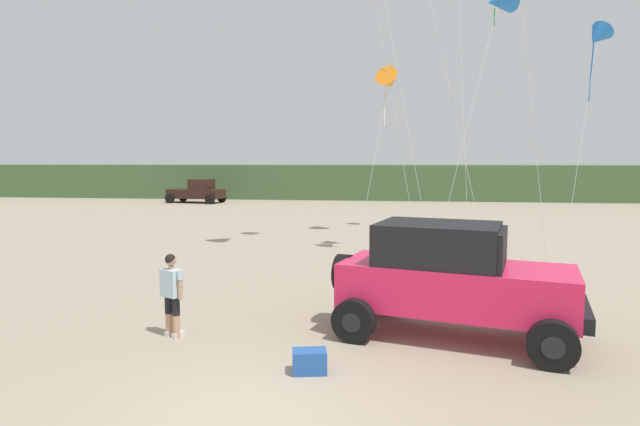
# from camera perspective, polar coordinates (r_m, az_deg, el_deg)

# --- Properties ---
(ground_plane) EXTENTS (220.00, 220.00, 0.00)m
(ground_plane) POSITION_cam_1_polar(r_m,az_deg,el_deg) (7.67, -7.59, -21.29)
(ground_plane) COLOR gray
(dune_ridge) EXTENTS (90.00, 9.30, 3.11)m
(dune_ridge) POSITION_cam_1_polar(r_m,az_deg,el_deg) (50.96, -1.17, 3.55)
(dune_ridge) COLOR #426038
(dune_ridge) RESTS_ON ground_plane
(jeep) EXTENTS (5.02, 3.40, 2.26)m
(jeep) POSITION_cam_1_polar(r_m,az_deg,el_deg) (10.63, 14.25, -6.83)
(jeep) COLOR #EA2151
(jeep) RESTS_ON ground_plane
(person_watching) EXTENTS (0.57, 0.44, 1.67)m
(person_watching) POSITION_cam_1_polar(r_m,az_deg,el_deg) (10.75, -15.92, -8.17)
(person_watching) COLOR tan
(person_watching) RESTS_ON ground_plane
(cooler_box) EXTENTS (0.62, 0.46, 0.38)m
(cooler_box) POSITION_cam_1_polar(r_m,az_deg,el_deg) (8.90, -1.16, -15.95)
(cooler_box) COLOR #23519E
(cooler_box) RESTS_ON ground_plane
(distant_pickup) EXTENTS (4.84, 3.03, 1.98)m
(distant_pickup) POSITION_cam_1_polar(r_m,az_deg,el_deg) (44.71, -13.29, 2.30)
(distant_pickup) COLOR black
(distant_pickup) RESTS_ON ground_plane
(kite_yellow_diamond) EXTENTS (1.58, 2.96, 6.93)m
(kite_yellow_diamond) POSITION_cam_1_polar(r_m,az_deg,el_deg) (19.84, 7.56, 14.11)
(kite_yellow_diamond) COLOR orange
(kite_yellow_diamond) RESTS_ON ground_plane
(kite_black_sled) EXTENTS (2.46, 3.73, 8.39)m
(kite_black_sled) POSITION_cam_1_polar(r_m,az_deg,el_deg) (21.58, 28.11, 16.63)
(kite_black_sled) COLOR blue
(kite_black_sled) RESTS_ON ground_plane
(kite_red_delta) EXTENTS (3.55, 5.79, 10.15)m
(kite_red_delta) POSITION_cam_1_polar(r_m,az_deg,el_deg) (21.92, 19.02, 21.16)
(kite_red_delta) COLOR blue
(kite_red_delta) RESTS_ON ground_plane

